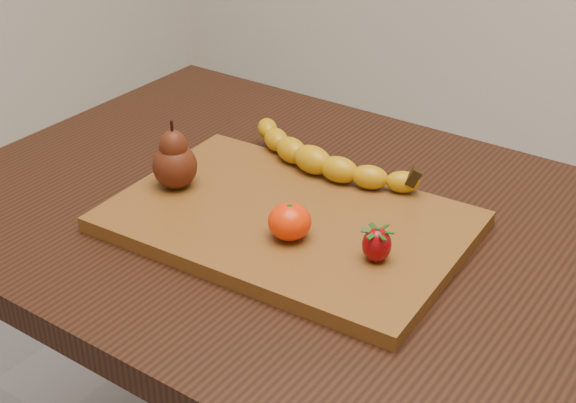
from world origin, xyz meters
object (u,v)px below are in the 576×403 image
Objects in this scene: cutting_board at (288,222)px; mandarin at (290,221)px; table at (301,274)px; pear at (174,155)px.

cutting_board is 8.38× the size of mandarin.
mandarin is at bearing -55.79° from cutting_board.
table is 2.22× the size of cutting_board.
table is 10.51× the size of pear.
table is 0.17m from mandarin.
mandarin is at bearing -65.64° from table.
table is 0.24m from pear.
pear is 1.77× the size of mandarin.
pear is (-0.17, -0.06, 0.17)m from table.
mandarin is (0.03, -0.04, 0.03)m from cutting_board.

